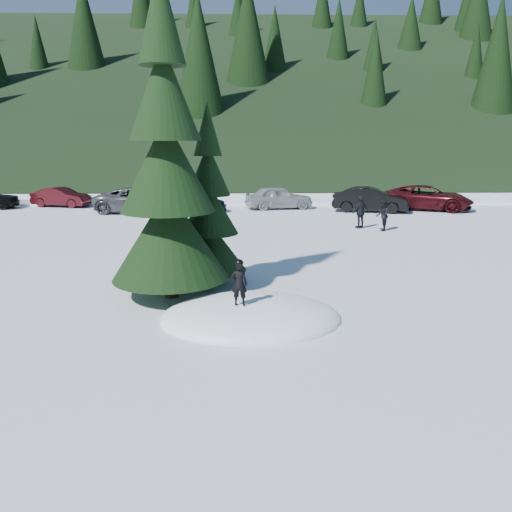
{
  "coord_description": "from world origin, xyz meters",
  "views": [
    {
      "loc": [
        -0.15,
        -11.65,
        4.3
      ],
      "look_at": [
        0.18,
        2.08,
        1.1
      ],
      "focal_mm": 35.0,
      "sensor_mm": 36.0,
      "label": 1
    }
  ],
  "objects_px": {
    "spruce_tall": "(167,178)",
    "spruce_short": "(209,215)",
    "child_skier": "(239,284)",
    "car_2": "(140,200)",
    "car_1": "(61,197)",
    "car_3": "(190,202)",
    "car_4": "(279,197)",
    "car_5": "(370,200)",
    "adult_0": "(382,215)",
    "adult_1": "(361,212)",
    "car_6": "(427,198)"
  },
  "relations": [
    {
      "from": "spruce_tall",
      "to": "spruce_short",
      "type": "bearing_deg",
      "value": 54.46
    },
    {
      "from": "car_1",
      "to": "car_2",
      "type": "distance_m",
      "value": 6.45
    },
    {
      "from": "car_4",
      "to": "spruce_tall",
      "type": "bearing_deg",
      "value": 157.86
    },
    {
      "from": "adult_1",
      "to": "child_skier",
      "type": "bearing_deg",
      "value": 39.59
    },
    {
      "from": "adult_0",
      "to": "car_1",
      "type": "bearing_deg",
      "value": -101.95
    },
    {
      "from": "car_1",
      "to": "car_4",
      "type": "relative_size",
      "value": 0.9
    },
    {
      "from": "adult_0",
      "to": "adult_1",
      "type": "xyz_separation_m",
      "value": [
        -0.87,
        0.76,
        0.05
      ]
    },
    {
      "from": "adult_1",
      "to": "car_3",
      "type": "xyz_separation_m",
      "value": [
        -9.04,
        5.52,
        -0.15
      ]
    },
    {
      "from": "car_5",
      "to": "car_6",
      "type": "distance_m",
      "value": 3.88
    },
    {
      "from": "car_2",
      "to": "spruce_tall",
      "type": "bearing_deg",
      "value": -159.61
    },
    {
      "from": "spruce_short",
      "to": "car_4",
      "type": "relative_size",
      "value": 1.25
    },
    {
      "from": "car_2",
      "to": "car_4",
      "type": "height_order",
      "value": "car_2"
    },
    {
      "from": "spruce_tall",
      "to": "car_1",
      "type": "bearing_deg",
      "value": 116.9
    },
    {
      "from": "spruce_tall",
      "to": "adult_1",
      "type": "bearing_deg",
      "value": 54.57
    },
    {
      "from": "adult_0",
      "to": "car_5",
      "type": "distance_m",
      "value": 6.68
    },
    {
      "from": "child_skier",
      "to": "adult_0",
      "type": "relative_size",
      "value": 0.68
    },
    {
      "from": "car_4",
      "to": "car_5",
      "type": "bearing_deg",
      "value": -114.11
    },
    {
      "from": "car_3",
      "to": "car_4",
      "type": "relative_size",
      "value": 1.05
    },
    {
      "from": "adult_0",
      "to": "car_3",
      "type": "height_order",
      "value": "adult_0"
    },
    {
      "from": "car_2",
      "to": "car_4",
      "type": "xyz_separation_m",
      "value": [
        8.49,
        1.52,
        -0.03
      ]
    },
    {
      "from": "spruce_tall",
      "to": "car_1",
      "type": "xyz_separation_m",
      "value": [
        -9.99,
        19.7,
        -2.69
      ]
    },
    {
      "from": "adult_1",
      "to": "car_6",
      "type": "height_order",
      "value": "adult_1"
    },
    {
      "from": "child_skier",
      "to": "car_2",
      "type": "relative_size",
      "value": 0.19
    },
    {
      "from": "car_5",
      "to": "car_1",
      "type": "bearing_deg",
      "value": 96.59
    },
    {
      "from": "child_skier",
      "to": "car_5",
      "type": "bearing_deg",
      "value": -104.35
    },
    {
      "from": "spruce_tall",
      "to": "car_5",
      "type": "distance_m",
      "value": 19.66
    },
    {
      "from": "adult_1",
      "to": "car_2",
      "type": "relative_size",
      "value": 0.3
    },
    {
      "from": "car_1",
      "to": "spruce_tall",
      "type": "bearing_deg",
      "value": -140.24
    },
    {
      "from": "spruce_short",
      "to": "car_4",
      "type": "height_order",
      "value": "spruce_short"
    },
    {
      "from": "child_skier",
      "to": "car_5",
      "type": "xyz_separation_m",
      "value": [
        7.86,
        19.02,
        -0.25
      ]
    },
    {
      "from": "adult_1",
      "to": "car_6",
      "type": "distance_m",
      "value": 8.78
    },
    {
      "from": "car_2",
      "to": "car_4",
      "type": "distance_m",
      "value": 8.62
    },
    {
      "from": "child_skier",
      "to": "adult_1",
      "type": "height_order",
      "value": "adult_1"
    },
    {
      "from": "adult_0",
      "to": "car_4",
      "type": "relative_size",
      "value": 0.36
    },
    {
      "from": "car_2",
      "to": "car_5",
      "type": "relative_size",
      "value": 1.2
    },
    {
      "from": "spruce_short",
      "to": "car_1",
      "type": "relative_size",
      "value": 1.4
    },
    {
      "from": "car_1",
      "to": "car_2",
      "type": "relative_size",
      "value": 0.7
    },
    {
      "from": "spruce_tall",
      "to": "car_4",
      "type": "relative_size",
      "value": 2.01
    },
    {
      "from": "adult_1",
      "to": "car_2",
      "type": "bearing_deg",
      "value": -51.9
    },
    {
      "from": "spruce_tall",
      "to": "car_6",
      "type": "relative_size",
      "value": 1.57
    },
    {
      "from": "child_skier",
      "to": "car_2",
      "type": "xyz_separation_m",
      "value": [
        -6.15,
        18.98,
        -0.24
      ]
    },
    {
      "from": "car_1",
      "to": "car_3",
      "type": "relative_size",
      "value": 0.85
    },
    {
      "from": "spruce_short",
      "to": "adult_1",
      "type": "xyz_separation_m",
      "value": [
        6.84,
        9.62,
        -1.3
      ]
    },
    {
      "from": "car_4",
      "to": "car_3",
      "type": "bearing_deg",
      "value": 99.16
    },
    {
      "from": "adult_0",
      "to": "car_5",
      "type": "height_order",
      "value": "adult_0"
    },
    {
      "from": "car_2",
      "to": "car_5",
      "type": "distance_m",
      "value": 14.0
    },
    {
      "from": "adult_1",
      "to": "car_5",
      "type": "xyz_separation_m",
      "value": [
        1.94,
        5.83,
        -0.06
      ]
    },
    {
      "from": "spruce_short",
      "to": "car_3",
      "type": "height_order",
      "value": "spruce_short"
    },
    {
      "from": "car_2",
      "to": "car_3",
      "type": "relative_size",
      "value": 1.21
    },
    {
      "from": "car_2",
      "to": "car_3",
      "type": "xyz_separation_m",
      "value": [
        3.02,
        -0.28,
        -0.1
      ]
    }
  ]
}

